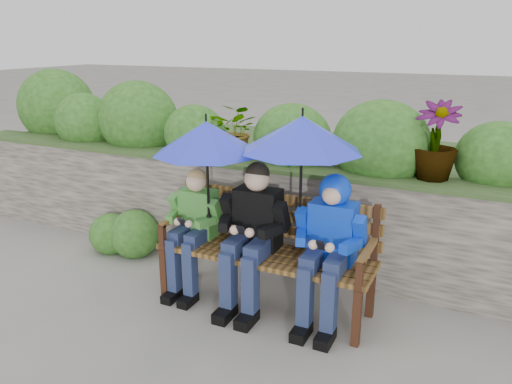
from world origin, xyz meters
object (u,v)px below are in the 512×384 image
at_px(boy_left, 193,224).
at_px(boy_middle, 252,230).
at_px(boy_right, 329,238).
at_px(umbrella_left, 206,138).
at_px(park_bench, 268,243).
at_px(umbrella_right, 302,134).

xyz_separation_m(boy_left, boy_middle, (0.58, -0.01, 0.05)).
relative_size(boy_right, umbrella_left, 1.34).
xyz_separation_m(boy_middle, boy_right, (0.64, 0.02, 0.03)).
relative_size(park_bench, boy_left, 1.63).
bearing_deg(park_bench, umbrella_left, -169.60).
relative_size(boy_left, umbrella_right, 1.16).
bearing_deg(boy_left, boy_middle, -1.20).
height_order(boy_middle, umbrella_right, umbrella_right).
xyz_separation_m(park_bench, umbrella_right, (0.29, -0.05, 0.95)).
bearing_deg(boy_right, park_bench, 171.85).
bearing_deg(umbrella_left, park_bench, 10.40).
relative_size(park_bench, boy_right, 1.51).
height_order(boy_middle, boy_right, boy_middle).
height_order(boy_right, umbrella_left, umbrella_left).
bearing_deg(boy_middle, boy_right, 1.45).
bearing_deg(boy_middle, boy_left, 178.80).
relative_size(boy_left, boy_right, 0.93).
height_order(park_bench, umbrella_right, umbrella_right).
distance_m(park_bench, boy_middle, 0.20).
height_order(boy_left, umbrella_right, umbrella_right).
bearing_deg(boy_right, umbrella_left, -179.10).
distance_m(park_bench, umbrella_left, 1.01).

